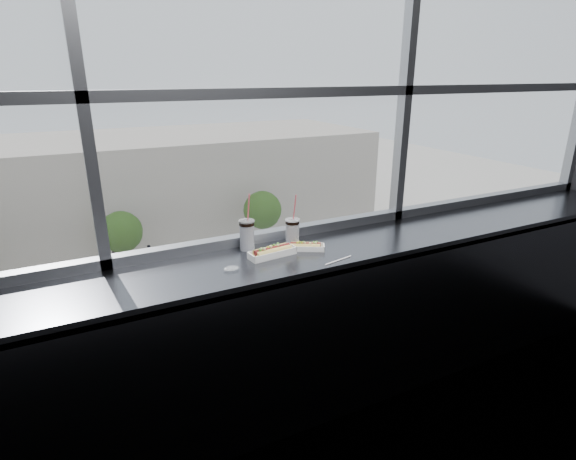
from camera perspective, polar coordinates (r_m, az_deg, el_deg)
name	(u,v)px	position (r m, az deg, el deg)	size (l,w,h in m)	color
wall_back_lower	(273,314)	(3.12, -1.95, -10.62)	(6.00, 6.00, 0.00)	black
window_glass	(268,37)	(2.73, -2.59, 23.31)	(6.00, 6.00, 0.00)	silver
window_mullions	(269,37)	(2.71, -2.40, 23.34)	(6.00, 0.08, 2.40)	gray
counter	(291,258)	(2.67, 0.40, -3.58)	(6.00, 0.55, 0.06)	#5B5D65
counter_fascia	(311,355)	(2.73, 2.90, -15.60)	(6.00, 0.04, 1.04)	#5B5D65
hotdog_tray_left	(272,252)	(2.61, -2.01, -2.76)	(0.29, 0.12, 0.07)	white
hotdog_tray_right	(305,246)	(2.71, 2.23, -2.08)	(0.24, 0.17, 0.06)	white
soda_cup_left	(247,233)	(2.69, -5.24, -0.43)	(0.10, 0.10, 0.35)	white
soda_cup_right	(292,231)	(2.74, 0.56, -0.16)	(0.09, 0.09, 0.33)	white
loose_straw	(338,260)	(2.57, 6.40, -3.84)	(0.01, 0.01, 0.20)	white
wrapper	(231,268)	(2.45, -7.23, -4.86)	(0.09, 0.07, 0.02)	silver
plaza_ground	(87,216)	(47.81, -24.20, 1.68)	(120.00, 120.00, 0.00)	#BDB6AC
street_asphalt	(117,334)	(26.02, -20.88, -12.27)	(80.00, 10.00, 0.06)	black
far_sidewalk	(102,277)	(33.18, -22.52, -5.48)	(80.00, 6.00, 0.04)	#BDB6AC
far_building	(84,188)	(41.49, -24.47, 4.90)	(50.00, 14.00, 8.00)	#AFA498
car_far_b	(122,284)	(29.16, -20.33, -6.45)	(5.77, 2.41, 1.92)	#B8441F
car_near_d	(237,327)	(22.89, -6.49, -12.13)	(6.92, 2.88, 2.31)	white
car_near_c	(94,363)	(21.97, -23.45, -15.27)	(6.92, 2.89, 2.31)	maroon
car_near_e	(389,292)	(27.20, 12.70, -7.64)	(5.58, 2.32, 1.86)	#3A5C9E
pedestrian_b	(114,258)	(33.39, -21.18, -3.33)	(0.85, 0.63, 1.90)	#66605B
pedestrian_c	(150,255)	(32.86, -17.12, -3.00)	(0.95, 0.71, 2.14)	#66605B
pedestrian_d	(215,246)	(33.65, -9.23, -1.99)	(0.87, 0.65, 1.95)	#66605B
tree_center	(121,232)	(32.21, -20.41, -0.23)	(2.82, 2.82, 4.41)	#47382B
tree_right	(262,210)	(34.62, -3.26, 2.54)	(2.95, 2.95, 4.61)	#47382B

